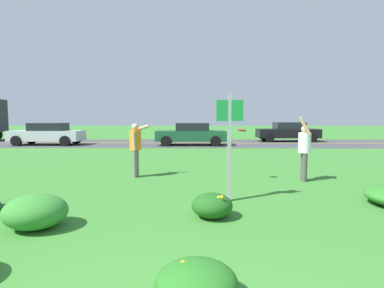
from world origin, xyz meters
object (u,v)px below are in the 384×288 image
sign_post_near_path (229,136)px  car_dark_green_center_right (191,134)px  person_thrower_orange_shirt (136,145)px  person_catcher_white_shirt (304,148)px  car_silver_rightmost (48,134)px  frisbee_red (242,130)px  car_black_center_left (288,132)px

sign_post_near_path → car_dark_green_center_right: bearing=94.5°
sign_post_near_path → person_thrower_orange_shirt: bearing=133.6°
person_catcher_white_shirt → car_dark_green_center_right: size_ratio=0.40×
person_thrower_orange_shirt → car_silver_rightmost: 13.49m
frisbee_red → car_dark_green_center_right: 11.55m
person_catcher_white_shirt → car_silver_rightmost: (-12.83, 11.38, -0.20)m
person_thrower_orange_shirt → car_silver_rightmost: size_ratio=0.36×
person_thrower_orange_shirt → car_dark_green_center_right: (1.47, 10.87, -0.23)m
frisbee_red → car_silver_rightmost: 15.92m
person_thrower_orange_shirt → person_catcher_white_shirt: bearing=-6.1°
sign_post_near_path → frisbee_red: sign_post_near_path is taller
person_catcher_white_shirt → frisbee_red: bearing=-179.0°
car_black_center_left → frisbee_red: bearing=-110.8°
person_catcher_white_shirt → person_thrower_orange_shirt: bearing=173.9°
person_thrower_orange_shirt → car_black_center_left: (8.68, 14.17, -0.23)m
sign_post_near_path → person_thrower_orange_shirt: 3.69m
frisbee_red → person_catcher_white_shirt: bearing=1.0°
sign_post_near_path → person_catcher_white_shirt: 3.19m
car_black_center_left → car_silver_rightmost: same height
car_black_center_left → car_silver_rightmost: (-16.66, -3.30, 0.00)m
sign_post_near_path → person_thrower_orange_shirt: size_ratio=1.41×
person_thrower_orange_shirt → car_dark_green_center_right: 10.97m
person_thrower_orange_shirt → frisbee_red: 3.17m
person_catcher_white_shirt → car_silver_rightmost: bearing=138.4°
car_dark_green_center_right → car_silver_rightmost: size_ratio=1.00×
sign_post_near_path → car_silver_rightmost: size_ratio=0.51×
sign_post_near_path → car_dark_green_center_right: 13.58m
person_thrower_orange_shirt → person_catcher_white_shirt: person_catcher_white_shirt is taller
frisbee_red → car_silver_rightmost: (-11.07, 11.42, -0.69)m
person_thrower_orange_shirt → car_dark_green_center_right: person_thrower_orange_shirt is taller
frisbee_red → car_black_center_left: frisbee_red is taller
sign_post_near_path → car_silver_rightmost: 17.13m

